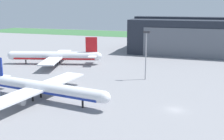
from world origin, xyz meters
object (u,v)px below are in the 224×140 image
(maintenance_hangar, at_px, (201,36))
(airliner_near_right, at_px, (40,87))
(apron_light_mast, at_px, (146,51))
(airliner_far_left, at_px, (55,56))

(maintenance_hangar, bearing_deg, airliner_near_right, -111.93)
(maintenance_hangar, relative_size, apron_light_mast, 4.30)
(airliner_far_left, height_order, apron_light_mast, apron_light_mast)
(maintenance_hangar, height_order, apron_light_mast, maintenance_hangar)
(airliner_far_left, xyz_separation_m, apron_light_mast, (46.52, -13.74, 6.87))
(maintenance_hangar, xyz_separation_m, airliner_near_right, (-41.80, -103.80, -6.04))
(airliner_far_left, relative_size, airliner_near_right, 0.97)
(airliner_near_right, bearing_deg, maintenance_hangar, 68.07)
(airliner_far_left, bearing_deg, apron_light_mast, -16.45)
(maintenance_hangar, distance_m, airliner_far_left, 86.00)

